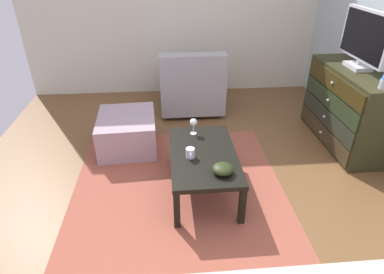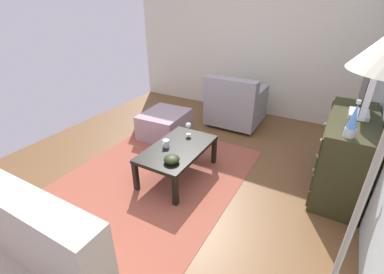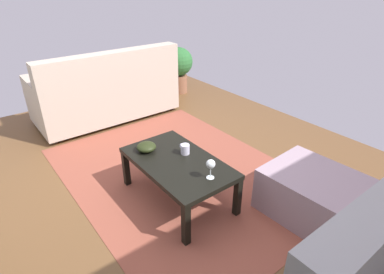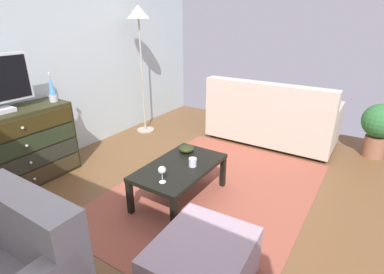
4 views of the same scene
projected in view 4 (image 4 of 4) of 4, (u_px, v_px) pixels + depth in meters
name	position (u px, v px, depth m)	size (l,w,h in m)	color
ground_plane	(186.00, 197.00, 3.10)	(5.56, 4.46, 0.05)	brown
wall_accent_rear	(51.00, 59.00, 3.61)	(5.56, 0.12, 2.51)	#ADBEC2
area_rug	(212.00, 192.00, 3.15)	(2.60, 1.90, 0.01)	brown
dresser	(16.00, 149.00, 3.16)	(1.21, 0.49, 0.84)	#2E2D17
lava_lamp	(52.00, 89.00, 3.32)	(0.09, 0.09, 0.33)	#B7B7BC
coffee_table	(180.00, 169.00, 2.91)	(0.97, 0.57, 0.38)	black
wine_glass	(162.00, 171.00, 2.56)	(0.07, 0.07, 0.16)	silver
mug	(193.00, 162.00, 2.86)	(0.11, 0.08, 0.08)	silver
bowl_decorative	(186.00, 149.00, 3.17)	(0.17, 0.17, 0.07)	#242C13
couch_large	(271.00, 119.00, 4.29)	(0.85, 1.77, 0.93)	#332319
ottoman	(202.00, 265.00, 1.98)	(0.70, 0.60, 0.37)	#9D8693
standing_lamp	(139.00, 25.00, 4.25)	(0.32, 0.32, 1.90)	#A59E8C
potted_plant	(379.00, 126.00, 3.80)	(0.44, 0.44, 0.72)	brown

